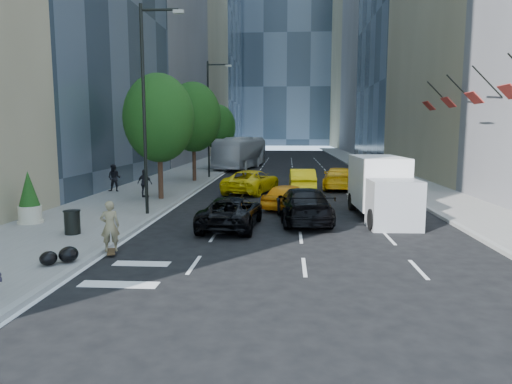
# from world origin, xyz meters

# --- Properties ---
(ground) EXTENTS (160.00, 160.00, 0.00)m
(ground) POSITION_xyz_m (0.00, 0.00, 0.00)
(ground) COLOR black
(ground) RESTS_ON ground
(sidewalk_left) EXTENTS (6.00, 120.00, 0.15)m
(sidewalk_left) POSITION_xyz_m (-9.00, 30.00, 0.07)
(sidewalk_left) COLOR slate
(sidewalk_left) RESTS_ON ground
(sidewalk_right) EXTENTS (4.00, 120.00, 0.15)m
(sidewalk_right) POSITION_xyz_m (10.00, 30.00, 0.07)
(sidewalk_right) COLOR slate
(sidewalk_right) RESTS_ON ground
(tower_left_end) EXTENTS (20.00, 28.00, 60.00)m
(tower_left_end) POSITION_xyz_m (-22.00, 92.00, 30.00)
(tower_left_end) COLOR #293540
(tower_left_end) RESTS_ON ground
(tower_right_far) EXTENTS (20.00, 24.00, 50.00)m
(tower_right_far) POSITION_xyz_m (22.00, 98.00, 25.00)
(tower_right_far) COLOR #847B5B
(tower_right_far) RESTS_ON ground
(lamp_near) EXTENTS (2.13, 0.22, 10.00)m
(lamp_near) POSITION_xyz_m (-6.32, 4.00, 5.81)
(lamp_near) COLOR black
(lamp_near) RESTS_ON sidewalk_left
(lamp_far) EXTENTS (2.13, 0.22, 10.00)m
(lamp_far) POSITION_xyz_m (-6.32, 22.00, 5.81)
(lamp_far) COLOR black
(lamp_far) RESTS_ON sidewalk_left
(tree_near) EXTENTS (4.20, 4.20, 7.46)m
(tree_near) POSITION_xyz_m (-7.20, 9.00, 4.97)
(tree_near) COLOR #311C13
(tree_near) RESTS_ON sidewalk_left
(tree_mid) EXTENTS (4.50, 4.50, 7.99)m
(tree_mid) POSITION_xyz_m (-7.20, 19.00, 5.32)
(tree_mid) COLOR #311C13
(tree_mid) RESTS_ON sidewalk_left
(tree_far) EXTENTS (3.90, 3.90, 6.92)m
(tree_far) POSITION_xyz_m (-7.20, 32.00, 4.62)
(tree_far) COLOR #311C13
(tree_far) RESTS_ON sidewalk_left
(traffic_signal) EXTENTS (2.48, 0.53, 5.20)m
(traffic_signal) POSITION_xyz_m (-6.40, 40.00, 4.23)
(traffic_signal) COLOR black
(traffic_signal) RESTS_ON sidewalk_left
(facade_flags) EXTENTS (1.85, 13.30, 2.05)m
(facade_flags) POSITION_xyz_m (10.64, 10.00, 6.18)
(facade_flags) COLOR black
(facade_flags) RESTS_ON ground
(skateboarder) EXTENTS (0.75, 0.62, 1.76)m
(skateboarder) POSITION_xyz_m (-5.60, -3.00, 0.88)
(skateboarder) COLOR olive
(skateboarder) RESTS_ON ground
(black_sedan_lincoln) EXTENTS (2.60, 5.13, 1.39)m
(black_sedan_lincoln) POSITION_xyz_m (-2.00, 1.64, 0.69)
(black_sedan_lincoln) COLOR black
(black_sedan_lincoln) RESTS_ON ground
(black_sedan_mercedes) EXTENTS (2.81, 5.79, 1.62)m
(black_sedan_mercedes) POSITION_xyz_m (1.20, 3.14, 0.81)
(black_sedan_mercedes) COLOR black
(black_sedan_mercedes) RESTS_ON ground
(taxi_a) EXTENTS (3.20, 4.39, 1.39)m
(taxi_a) POSITION_xyz_m (0.50, 6.77, 0.69)
(taxi_a) COLOR #FF980D
(taxi_a) RESTS_ON ground
(taxi_b) EXTENTS (1.84, 4.92, 1.61)m
(taxi_b) POSITION_xyz_m (1.46, 14.00, 0.80)
(taxi_b) COLOR yellow
(taxi_b) RESTS_ON ground
(taxi_c) EXTENTS (4.06, 6.14, 1.57)m
(taxi_c) POSITION_xyz_m (-2.00, 13.00, 0.78)
(taxi_c) COLOR #DABB0B
(taxi_c) RESTS_ON ground
(taxi_d) EXTENTS (2.91, 5.70, 1.58)m
(taxi_d) POSITION_xyz_m (4.20, 15.50, 0.79)
(taxi_d) COLOR yellow
(taxi_d) RESTS_ON ground
(city_bus) EXTENTS (4.96, 12.98, 3.53)m
(city_bus) POSITION_xyz_m (-4.80, 33.31, 1.76)
(city_bus) COLOR silver
(city_bus) RESTS_ON ground
(box_truck) EXTENTS (2.48, 6.27, 2.96)m
(box_truck) POSITION_xyz_m (4.99, 4.28, 1.50)
(box_truck) COLOR silver
(box_truck) RESTS_ON ground
(pedestrian_a) EXTENTS (0.90, 0.70, 1.83)m
(pedestrian_a) POSITION_xyz_m (-11.20, 11.91, 1.07)
(pedestrian_a) COLOR black
(pedestrian_a) RESTS_ON sidewalk_left
(pedestrian_b) EXTENTS (1.09, 0.69, 1.73)m
(pedestrian_b) POSITION_xyz_m (-8.31, 9.39, 1.02)
(pedestrian_b) COLOR black
(pedestrian_b) RESTS_ON sidewalk_left
(trash_can) EXTENTS (0.61, 0.61, 0.91)m
(trash_can) POSITION_xyz_m (-8.08, -0.65, 0.61)
(trash_can) COLOR black
(trash_can) RESTS_ON sidewalk_left
(planter_shrub) EXTENTS (0.97, 0.97, 2.34)m
(planter_shrub) POSITION_xyz_m (-10.98, 1.33, 1.26)
(planter_shrub) COLOR beige
(planter_shrub) RESTS_ON sidewalk_left
(garbage_bags) EXTENTS (1.01, 0.97, 0.50)m
(garbage_bags) POSITION_xyz_m (-6.55, -4.62, 0.39)
(garbage_bags) COLOR black
(garbage_bags) RESTS_ON sidewalk_left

